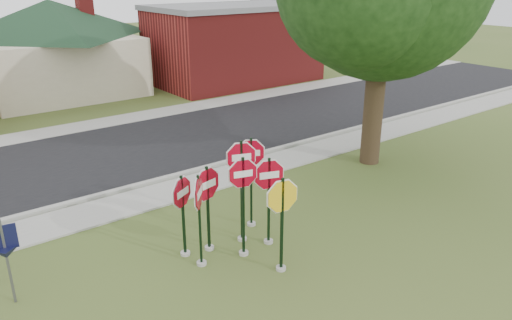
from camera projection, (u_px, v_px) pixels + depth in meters
ground at (271, 274)px, 11.61m from camera, size 120.00×120.00×0.00m
sidewalk_near at (161, 194)px, 15.68m from camera, size 60.00×1.60×0.06m
road at (106, 156)px, 19.03m from camera, size 60.00×7.00×0.04m
sidewalk_far at (69, 129)px, 22.22m from camera, size 60.00×1.60×0.06m
curb at (147, 183)px, 16.41m from camera, size 60.00×0.20×0.14m
stop_sign_center at (243, 194)px, 11.82m from camera, size 0.97×0.30×2.68m
stop_sign_yellow at (282, 212)px, 11.24m from camera, size 1.09×0.24×2.46m
stop_sign_left at (199, 208)px, 11.45m from camera, size 0.75×0.82×2.43m
stop_sign_right at (269, 189)px, 12.41m from camera, size 1.04×0.38×2.46m
stop_sign_back_right at (241, 177)px, 12.44m from camera, size 1.01×0.37×2.86m
stop_sign_back_left at (208, 197)px, 12.13m from camera, size 1.13×0.32×2.37m
stop_sign_far_right at (251, 170)px, 13.27m from camera, size 0.87×0.56×2.65m
stop_sign_far_left at (183, 206)px, 11.92m from camera, size 0.94×0.54×2.23m
building_house at (52, 28)px, 27.81m from camera, size 11.60×11.60×6.20m
building_brick at (234, 43)px, 31.33m from camera, size 10.20×6.20×4.75m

